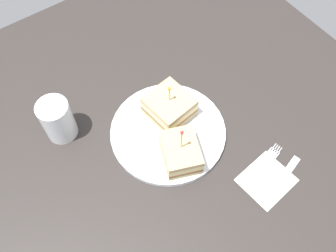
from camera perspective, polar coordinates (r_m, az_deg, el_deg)
name	(u,v)px	position (r cm, az deg, el deg)	size (l,w,h in cm)	color
ground_plane	(168,135)	(83.04, 0.00, -1.42)	(102.68, 102.68, 2.00)	#2D2826
plate	(168,132)	(81.70, 0.00, -0.90)	(25.23, 25.23, 1.07)	white
sandwich_half_front	(169,106)	(81.47, 0.19, 3.01)	(10.17, 9.89, 9.50)	tan
sandwich_half_back	(181,152)	(76.06, 1.95, -4.03)	(11.17, 10.00, 10.99)	tan
drink_glass	(58,121)	(81.93, -16.46, 0.73)	(6.71, 6.71, 9.87)	#B74C33
napkin	(267,180)	(79.86, 14.85, -7.98)	(10.06, 9.05, 0.15)	beige
fork	(267,160)	(81.71, 14.97, -5.04)	(3.92, 11.80, 0.35)	silver
knife	(285,175)	(81.22, 17.44, -7.19)	(4.22, 11.82, 0.35)	silver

